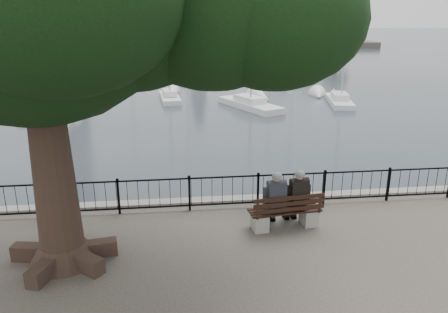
{
  "coord_description": "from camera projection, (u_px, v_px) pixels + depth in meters",
  "views": [
    {
      "loc": [
        -1.35,
        -9.11,
        5.42
      ],
      "look_at": [
        0.0,
        2.5,
        1.6
      ],
      "focal_mm": 35.0,
      "sensor_mm": 36.0,
      "label": 1
    }
  ],
  "objects": [
    {
      "name": "sailboat_c",
      "position": [
        250.0,
        103.0,
        31.29
      ],
      "size": [
        4.07,
        6.25,
        12.79
      ],
      "color": "silver",
      "rests_on": "ground"
    },
    {
      "name": "sailboat_a",
      "position": [
        54.0,
        124.0,
        25.67
      ],
      "size": [
        1.79,
        5.37,
        9.16
      ],
      "color": "silver",
      "rests_on": "ground"
    },
    {
      "name": "sailboat_j",
      "position": [
        39.0,
        110.0,
        29.3
      ],
      "size": [
        1.52,
        5.18,
        10.66
      ],
      "color": "silver",
      "rests_on": "ground"
    },
    {
      "name": "sailboat_e",
      "position": [
        85.0,
        82.0,
        41.13
      ],
      "size": [
        2.67,
        5.1,
        11.72
      ],
      "color": "silver",
      "rests_on": "ground"
    },
    {
      "name": "railing",
      "position": [
        224.0,
        191.0,
        12.62
      ],
      "size": [
        22.06,
        0.06,
        1.0
      ],
      "color": "black",
      "rests_on": "ground"
    },
    {
      "name": "person_right",
      "position": [
        296.0,
        199.0,
        11.59
      ],
      "size": [
        0.5,
        0.83,
        1.61
      ],
      "color": "black",
      "rests_on": "ground"
    },
    {
      "name": "bench",
      "position": [
        285.0,
        215.0,
        11.54
      ],
      "size": [
        1.98,
        0.8,
        1.02
      ],
      "color": "slate",
      "rests_on": "ground"
    },
    {
      "name": "person_left",
      "position": [
        274.0,
        201.0,
        11.45
      ],
      "size": [
        0.5,
        0.83,
        1.61
      ],
      "color": "black",
      "rests_on": "ground"
    },
    {
      "name": "lion_monument",
      "position": [
        198.0,
        49.0,
        57.47
      ],
      "size": [
        5.65,
        5.65,
        8.43
      ],
      "color": "gray",
      "rests_on": "ground"
    },
    {
      "name": "sailboat_h",
      "position": [
        131.0,
        75.0,
        45.92
      ],
      "size": [
        2.45,
        5.53,
        12.7
      ],
      "color": "silver",
      "rests_on": "ground"
    },
    {
      "name": "sailboat_g",
      "position": [
        292.0,
        78.0,
        43.84
      ],
      "size": [
        2.44,
        6.34,
        11.7
      ],
      "color": "silver",
      "rests_on": "ground"
    },
    {
      "name": "far_shore",
      "position": [
        306.0,
        27.0,
        87.34
      ],
      "size": [
        30.0,
        8.6,
        9.18
      ],
      "color": "#3D3932",
      "rests_on": "ground"
    },
    {
      "name": "sailboat_f",
      "position": [
        187.0,
        77.0,
        44.53
      ],
      "size": [
        3.14,
        5.78,
        11.44
      ],
      "color": "silver",
      "rests_on": "ground"
    },
    {
      "name": "harbor",
      "position": [
        222.0,
        216.0,
        13.42
      ],
      "size": [
        260.0,
        260.0,
        1.2
      ],
      "color": "gray",
      "rests_on": "ground"
    },
    {
      "name": "sailboat_d",
      "position": [
        339.0,
        100.0,
        32.75
      ],
      "size": [
        2.51,
        5.46,
        9.39
      ],
      "color": "silver",
      "rests_on": "ground"
    },
    {
      "name": "sailboat_b",
      "position": [
        170.0,
        96.0,
        34.19
      ],
      "size": [
        1.78,
        4.98,
        9.98
      ],
      "color": "silver",
      "rests_on": "ground"
    },
    {
      "name": "sailboat_i",
      "position": [
        269.0,
        78.0,
        43.89
      ],
      "size": [
        2.84,
        6.39,
        12.22
      ],
      "color": "silver",
      "rests_on": "ground"
    }
  ]
}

